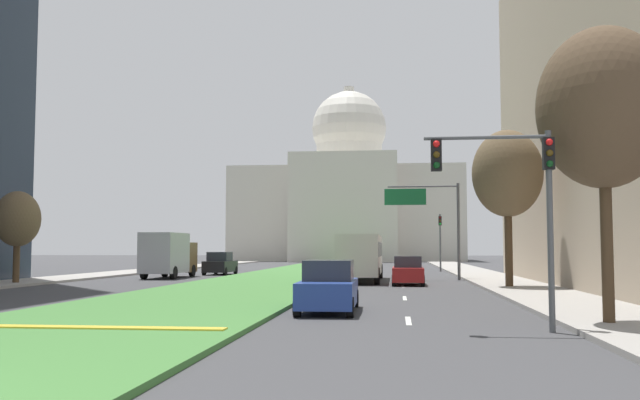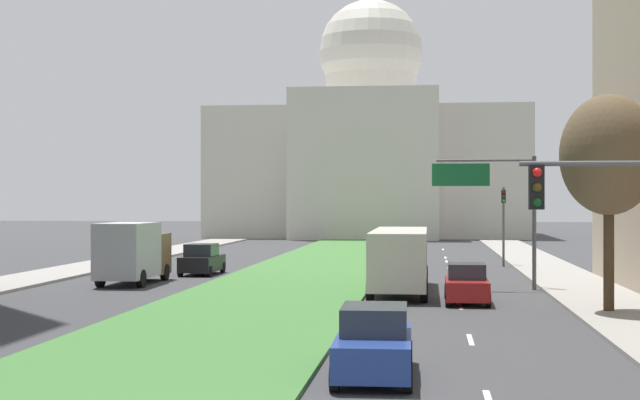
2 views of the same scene
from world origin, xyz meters
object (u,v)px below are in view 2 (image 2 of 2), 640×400
(capitol_building, at_px, (370,155))
(city_bus, at_px, (400,255))
(sedan_midblock, at_px, (467,284))
(street_tree_right_mid, at_px, (609,156))
(box_truck_delivery, at_px, (133,252))
(sedan_lead_stopped, at_px, (374,344))
(traffic_light_far_right, at_px, (504,216))
(sedan_distant, at_px, (202,260))
(overhead_guide_sign, at_px, (497,195))

(capitol_building, bearing_deg, city_bus, -85.46)
(capitol_building, relative_size, city_bus, 3.40)
(sedan_midblock, xyz_separation_m, city_bus, (-2.94, 4.30, 0.98))
(street_tree_right_mid, relative_size, box_truck_delivery, 1.31)
(sedan_lead_stopped, xyz_separation_m, box_truck_delivery, (-13.93, 24.56, 0.86))
(box_truck_delivery, distance_m, city_bus, 14.23)
(traffic_light_far_right, distance_m, city_bus, 19.39)
(city_bus, bearing_deg, sedan_distant, 141.49)
(capitol_building, relative_size, overhead_guide_sign, 5.75)
(capitol_building, height_order, city_bus, capitol_building)
(sedan_lead_stopped, relative_size, box_truck_delivery, 0.73)
(overhead_guide_sign, bearing_deg, sedan_midblock, -105.31)
(street_tree_right_mid, height_order, sedan_lead_stopped, street_tree_right_mid)
(traffic_light_far_right, height_order, overhead_guide_sign, overhead_guide_sign)
(street_tree_right_mid, relative_size, city_bus, 0.76)
(street_tree_right_mid, xyz_separation_m, sedan_distant, (-19.98, 17.24, -5.21))
(sedan_distant, relative_size, box_truck_delivery, 0.66)
(city_bus, bearing_deg, traffic_light_far_right, 71.16)
(sedan_midblock, distance_m, box_truck_delivery, 18.37)
(traffic_light_far_right, relative_size, sedan_distant, 1.23)
(street_tree_right_mid, bearing_deg, traffic_light_far_right, 94.21)
(sedan_lead_stopped, relative_size, sedan_midblock, 1.09)
(overhead_guide_sign, distance_m, city_bus, 5.78)
(sedan_distant, bearing_deg, street_tree_right_mid, -40.79)
(street_tree_right_mid, height_order, sedan_midblock, street_tree_right_mid)
(capitol_building, relative_size, street_tree_right_mid, 4.45)
(sedan_lead_stopped, distance_m, sedan_midblock, 17.61)
(traffic_light_far_right, distance_m, sedan_distant, 20.28)
(capitol_building, height_order, sedan_lead_stopped, capitol_building)
(overhead_guide_sign, bearing_deg, sedan_lead_stopped, -101.15)
(sedan_midblock, bearing_deg, capitol_building, 96.47)
(overhead_guide_sign, distance_m, sedan_midblock, 7.50)
(street_tree_right_mid, bearing_deg, sedan_distant, 139.21)
(traffic_light_far_right, bearing_deg, sedan_midblock, -98.30)
(sedan_lead_stopped, bearing_deg, traffic_light_far_right, 81.12)
(overhead_guide_sign, xyz_separation_m, city_bus, (-4.65, -1.92, -2.85))
(sedan_lead_stopped, distance_m, city_bus, 21.68)
(capitol_building, bearing_deg, sedan_midblock, -83.53)
(capitol_building, bearing_deg, overhead_guide_sign, -81.60)
(sedan_distant, bearing_deg, city_bus, -38.51)
(traffic_light_far_right, xyz_separation_m, sedan_lead_stopped, (-6.24, -39.95, -2.50))
(sedan_distant, bearing_deg, box_truck_delivery, -107.98)
(traffic_light_far_right, height_order, street_tree_right_mid, street_tree_right_mid)
(traffic_light_far_right, height_order, sedan_distant, traffic_light_far_right)
(sedan_midblock, bearing_deg, box_truck_delivery, 156.88)
(sedan_midblock, bearing_deg, street_tree_right_mid, -34.15)
(capitol_building, distance_m, city_bus, 72.87)
(traffic_light_far_right, bearing_deg, sedan_lead_stopped, -98.88)
(sedan_midblock, bearing_deg, city_bus, 124.42)
(sedan_lead_stopped, height_order, box_truck_delivery, box_truck_delivery)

